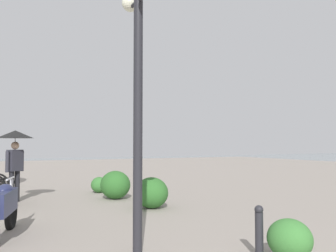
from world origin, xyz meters
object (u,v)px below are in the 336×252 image
(motorcycle, at_px, (2,209))
(pedestrian, at_px, (15,145))
(bollard_mid, at_px, (259,230))
(lamppost, at_px, (138,74))

(motorcycle, bearing_deg, pedestrian, -6.47)
(motorcycle, relative_size, pedestrian, 1.05)
(pedestrian, bearing_deg, bollard_mid, -157.74)
(lamppost, xyz_separation_m, pedestrian, (6.11, 1.31, -1.11))
(lamppost, bearing_deg, motorcycle, 41.13)
(pedestrian, relative_size, bollard_mid, 2.69)
(lamppost, distance_m, bollard_mid, 2.93)
(motorcycle, relative_size, bollard_mid, 2.82)
(pedestrian, bearing_deg, motorcycle, 173.53)
(pedestrian, distance_m, bollard_mid, 7.66)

